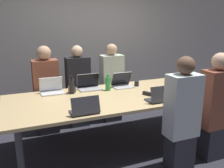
{
  "coord_description": "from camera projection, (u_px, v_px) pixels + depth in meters",
  "views": [
    {
      "loc": [
        -1.5,
        -3.16,
        1.87
      ],
      "look_at": [
        -0.15,
        0.1,
        0.93
      ],
      "focal_mm": 40.0,
      "sensor_mm": 36.0,
      "label": 1
    }
  ],
  "objects": [
    {
      "name": "ground_plane",
      "position": [
        123.0,
        142.0,
        3.86
      ],
      "size": [
        24.0,
        24.0,
        0.0
      ],
      "primitive_type": "plane",
      "color": "#2D2D38"
    },
    {
      "name": "curtain_wall",
      "position": [
        85.0,
        41.0,
        5.24
      ],
      "size": [
        12.0,
        0.06,
        2.8
      ],
      "color": "#BCB7B2",
      "rests_on": "ground_plane"
    },
    {
      "name": "conference_table",
      "position": [
        124.0,
        98.0,
        3.68
      ],
      "size": [
        3.35,
        1.29,
        0.78
      ],
      "color": "#D6B77F",
      "rests_on": "ground_plane"
    },
    {
      "name": "laptop_near_midright",
      "position": [
        161.0,
        97.0,
        3.33
      ],
      "size": [
        0.35,
        0.22,
        0.23
      ],
      "rotation": [
        0.0,
        0.0,
        3.14
      ],
      "color": "#333338",
      "rests_on": "conference_table"
    },
    {
      "name": "person_near_midright",
      "position": [
        182.0,
        116.0,
        3.04
      ],
      "size": [
        0.4,
        0.24,
        1.44
      ],
      "rotation": [
        0.0,
        0.0,
        3.14
      ],
      "color": "#2D2D38",
      "rests_on": "ground_plane"
    },
    {
      "name": "cup_near_midright",
      "position": [
        177.0,
        95.0,
        3.47
      ],
      "size": [
        0.09,
        0.09,
        0.1
      ],
      "color": "brown",
      "rests_on": "conference_table"
    },
    {
      "name": "laptop_near_left",
      "position": [
        85.0,
        109.0,
        2.91
      ],
      "size": [
        0.34,
        0.22,
        0.22
      ],
      "rotation": [
        0.0,
        0.0,
        3.14
      ],
      "color": "#333338",
      "rests_on": "conference_table"
    },
    {
      "name": "laptop_far_midleft",
      "position": [
        89.0,
        85.0,
        3.92
      ],
      "size": [
        0.36,
        0.24,
        0.24
      ],
      "color": "#B7B7BC",
      "rests_on": "conference_table"
    },
    {
      "name": "person_far_midleft",
      "position": [
        78.0,
        88.0,
        4.34
      ],
      "size": [
        0.4,
        0.24,
        1.42
      ],
      "color": "#2D2D38",
      "rests_on": "ground_plane"
    },
    {
      "name": "cup_far_midleft",
      "position": [
        73.0,
        89.0,
        3.76
      ],
      "size": [
        0.07,
        0.07,
        0.09
      ],
      "color": "#232328",
      "rests_on": "conference_table"
    },
    {
      "name": "laptop_far_left",
      "position": [
        52.0,
        89.0,
        3.72
      ],
      "size": [
        0.34,
        0.23,
        0.24
      ],
      "color": "silver",
      "rests_on": "conference_table"
    },
    {
      "name": "person_far_left",
      "position": [
        47.0,
        92.0,
        4.04
      ],
      "size": [
        0.4,
        0.24,
        1.45
      ],
      "color": "#2D2D38",
      "rests_on": "ground_plane"
    },
    {
      "name": "cup_far_left",
      "position": [
        71.0,
        89.0,
        3.75
      ],
      "size": [
        0.07,
        0.07,
        0.1
      ],
      "color": "brown",
      "rests_on": "conference_table"
    },
    {
      "name": "bottle_far_left",
      "position": [
        72.0,
        86.0,
        3.68
      ],
      "size": [
        0.08,
        0.08,
        0.28
      ],
      "color": "black",
      "rests_on": "conference_table"
    },
    {
      "name": "laptop_far_center",
      "position": [
        122.0,
        83.0,
        4.05
      ],
      "size": [
        0.32,
        0.25,
        0.24
      ],
      "color": "silver",
      "rests_on": "conference_table"
    },
    {
      "name": "person_far_center",
      "position": [
        112.0,
        84.0,
        4.56
      ],
      "size": [
        0.4,
        0.24,
        1.43
      ],
      "color": "#2D2D38",
      "rests_on": "ground_plane"
    },
    {
      "name": "cup_far_center",
      "position": [
        137.0,
        84.0,
        4.11
      ],
      "size": [
        0.07,
        0.07,
        0.08
      ],
      "color": "#232328",
      "rests_on": "conference_table"
    },
    {
      "name": "bottle_far_center",
      "position": [
        108.0,
        83.0,
        3.84
      ],
      "size": [
        0.08,
        0.08,
        0.26
      ],
      "color": "green",
      "rests_on": "conference_table"
    },
    {
      "name": "laptop_near_right",
      "position": [
        194.0,
        92.0,
        3.54
      ],
      "size": [
        0.36,
        0.24,
        0.25
      ],
      "rotation": [
        0.0,
        0.0,
        3.14
      ],
      "color": "silver",
      "rests_on": "conference_table"
    },
    {
      "name": "person_near_right",
      "position": [
        215.0,
        109.0,
        3.29
      ],
      "size": [
        0.4,
        0.24,
        1.45
      ],
      "rotation": [
        0.0,
        0.0,
        3.14
      ],
      "color": "#2D2D38",
      "rests_on": "ground_plane"
    },
    {
      "name": "cup_near_right",
      "position": [
        208.0,
        91.0,
        3.68
      ],
      "size": [
        0.09,
        0.09,
        0.1
      ],
      "color": "#232328",
      "rests_on": "conference_table"
    },
    {
      "name": "stapler",
      "position": [
        148.0,
        94.0,
        3.62
      ],
      "size": [
        0.11,
        0.15,
        0.05
      ],
      "rotation": [
        0.0,
        0.0,
        0.49
      ],
      "color": "black",
      "rests_on": "conference_table"
    }
  ]
}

